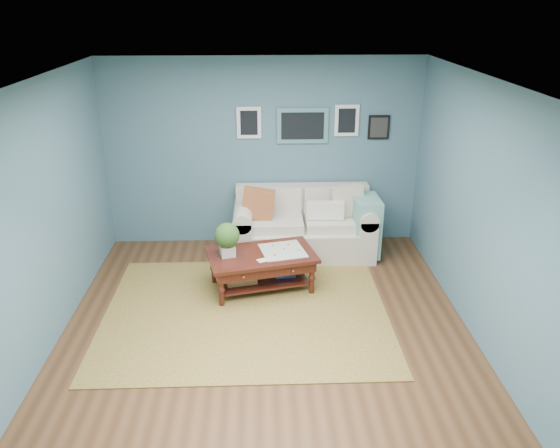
{
  "coord_description": "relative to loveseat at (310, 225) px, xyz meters",
  "views": [
    {
      "loc": [
        -0.04,
        -5.1,
        3.43
      ],
      "look_at": [
        0.19,
        1.0,
        0.88
      ],
      "focal_mm": 35.0,
      "sensor_mm": 36.0,
      "label": 1
    }
  ],
  "objects": [
    {
      "name": "area_rug",
      "position": [
        -0.88,
        -1.61,
        -0.41
      ],
      "size": [
        3.29,
        2.63,
        0.01
      ],
      "primitive_type": "cube",
      "color": "brown",
      "rests_on": "ground"
    },
    {
      "name": "coffee_table",
      "position": [
        -0.76,
        -1.04,
        -0.02
      ],
      "size": [
        1.44,
        1.04,
        0.91
      ],
      "rotation": [
        0.0,
        0.0,
        0.23
      ],
      "color": "black",
      "rests_on": "ground"
    },
    {
      "name": "room_shell",
      "position": [
        -0.63,
        -1.97,
        0.94
      ],
      "size": [
        5.0,
        5.02,
        2.7
      ],
      "color": "brown",
      "rests_on": "ground"
    },
    {
      "name": "loveseat",
      "position": [
        0.0,
        0.0,
        0.0
      ],
      "size": [
        2.01,
        0.91,
        1.03
      ],
      "color": "beige",
      "rests_on": "ground"
    }
  ]
}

